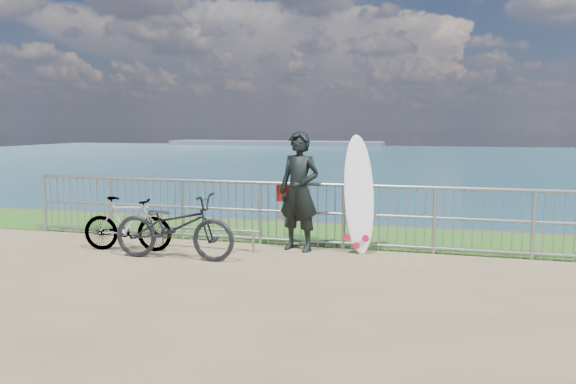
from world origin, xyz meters
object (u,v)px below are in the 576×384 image
(surfboard, at_px, (359,198))
(bicycle_far, at_px, (127,224))
(surfer, at_px, (299,191))
(bicycle_near, at_px, (174,226))

(surfboard, relative_size, bicycle_far, 1.28)
(bicycle_far, bearing_deg, surfer, -82.27)
(surfer, bearing_deg, surfboard, 23.99)
(bicycle_near, bearing_deg, bicycle_far, 70.65)
(bicycle_near, xyz_separation_m, bicycle_far, (-1.03, 0.32, -0.06))
(surfer, distance_m, surfboard, 1.00)
(surfboard, height_order, bicycle_far, surfboard)
(bicycle_near, height_order, bicycle_far, bicycle_near)
(surfer, bearing_deg, bicycle_far, -148.25)
(bicycle_near, bearing_deg, surfer, -59.09)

